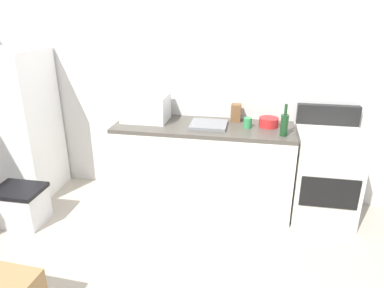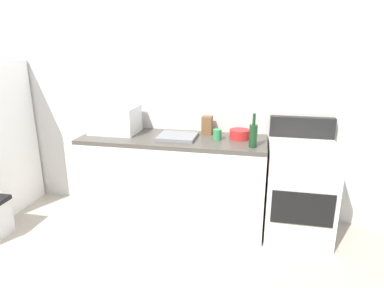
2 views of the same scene
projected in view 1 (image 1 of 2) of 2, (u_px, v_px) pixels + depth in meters
The scene contains 12 objects.
ground_plane at pixel (143, 277), 2.83m from camera, with size 6.00×6.00×0.00m, color #B2A899.
wall_back at pixel (181, 78), 3.77m from camera, with size 5.00×0.10×2.60m, color silver.
kitchen_counter at pixel (203, 166), 3.71m from camera, with size 1.80×0.60×0.90m.
refrigerator at pixel (18, 124), 3.88m from camera, with size 0.68×0.66×1.61m, color white.
stove_oven at pixel (325, 174), 3.50m from camera, with size 0.60×0.61×1.10m.
microwave at pixel (145, 108), 3.65m from camera, with size 0.46×0.34×0.27m, color white.
sink_basin at pixel (209, 125), 3.52m from camera, with size 0.36×0.32×0.03m, color slate.
wine_bottle at pixel (284, 124), 3.23m from camera, with size 0.07×0.07×0.30m.
coffee_mug at pixel (248, 123), 3.46m from camera, with size 0.08×0.08×0.10m, color #338C4C.
knife_block at pixel (236, 113), 3.64m from camera, with size 0.10×0.10×0.18m, color brown.
mixing_bowl at pixel (269, 122), 3.50m from camera, with size 0.19×0.19×0.09m, color red.
storage_bin at pixel (21, 205), 3.47m from camera, with size 0.46×0.36×0.38m.
Camera 1 is at (0.79, -2.13, 2.03)m, focal length 33.08 mm.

